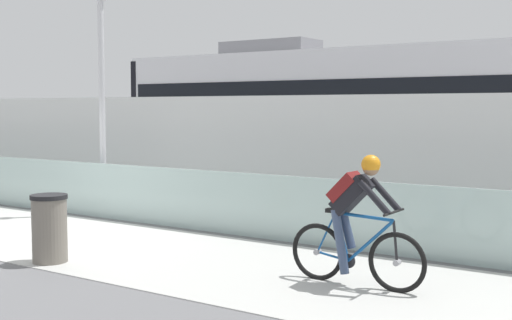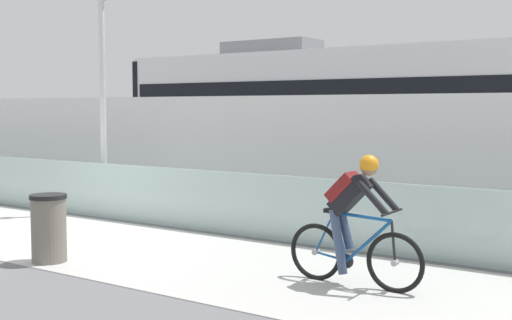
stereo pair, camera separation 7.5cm
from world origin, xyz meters
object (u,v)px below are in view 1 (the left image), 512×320
object	(u,v)px
tram	(340,119)
cyclist_on_bike	(356,221)
lamp_post_antenna	(101,51)
trash_bin	(50,229)

from	to	relation	value
tram	cyclist_on_bike	distance (m)	7.83
lamp_post_antenna	trash_bin	bearing A→B (deg)	-53.41
lamp_post_antenna	tram	bearing A→B (deg)	57.72
cyclist_on_bike	lamp_post_antenna	xyz separation A→B (m)	(-6.60, 2.15, 2.49)
tram	trash_bin	world-z (taller)	tram
cyclist_on_bike	trash_bin	world-z (taller)	cyclist_on_bike
tram	lamp_post_antenna	xyz separation A→B (m)	(-2.97, -4.70, 1.40)
cyclist_on_bike	trash_bin	bearing A→B (deg)	-162.95
tram	cyclist_on_bike	bearing A→B (deg)	-62.11
cyclist_on_bike	lamp_post_antenna	bearing A→B (deg)	161.93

